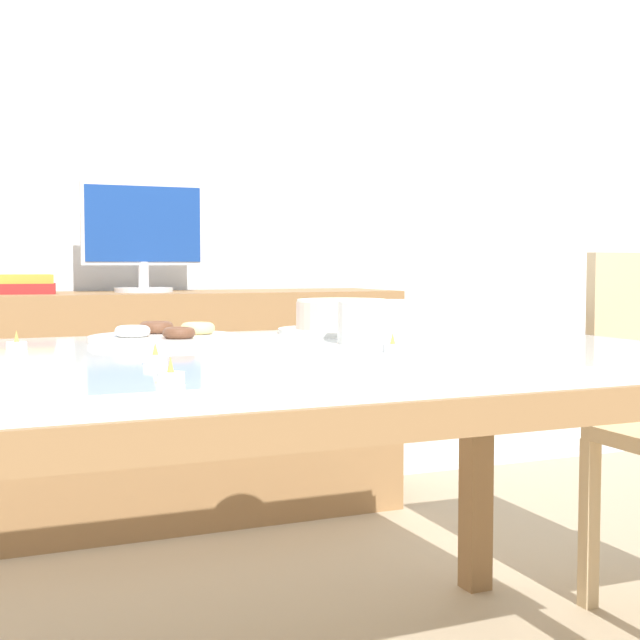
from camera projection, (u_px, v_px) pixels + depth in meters
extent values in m
cube|color=silver|center=(111.00, 159.00, 3.32)|extent=(8.00, 0.10, 2.60)
cube|color=silver|center=(279.00, 358.00, 1.76)|extent=(1.60, 0.96, 0.04)
cube|color=olive|center=(388.00, 419.00, 1.34)|extent=(1.64, 0.08, 0.06)
cube|color=olive|center=(212.00, 360.00, 2.18)|extent=(1.64, 0.08, 0.06)
cube|color=olive|center=(591.00, 365.00, 2.07)|extent=(0.08, 1.00, 0.06)
cube|color=olive|center=(476.00, 468.00, 2.48)|extent=(0.07, 0.07, 0.68)
cube|color=#D1B284|center=(589.00, 523.00, 2.35)|extent=(0.04, 0.04, 0.45)
cube|color=olive|center=(130.00, 409.00, 3.10)|extent=(1.93, 0.44, 0.81)
cylinder|color=silver|center=(144.00, 290.00, 3.09)|extent=(0.20, 0.20, 0.02)
cylinder|color=silver|center=(144.00, 275.00, 3.09)|extent=(0.04, 0.04, 0.09)
cube|color=silver|center=(143.00, 224.00, 3.08)|extent=(0.42, 0.02, 0.28)
cube|color=navy|center=(144.00, 224.00, 3.07)|extent=(0.40, 0.00, 0.26)
cube|color=maroon|center=(22.00, 289.00, 2.93)|extent=(0.23, 0.19, 0.03)
cube|color=#B29933|center=(22.00, 279.00, 2.93)|extent=(0.19, 0.14, 0.03)
cylinder|color=white|center=(342.00, 331.00, 2.17)|extent=(0.31, 0.31, 0.01)
cylinder|color=beige|center=(342.00, 315.00, 2.17)|extent=(0.22, 0.22, 0.06)
cylinder|color=white|center=(342.00, 300.00, 2.16)|extent=(0.22, 0.22, 0.01)
cylinder|color=white|center=(165.00, 339.00, 1.93)|extent=(0.32, 0.32, 0.01)
torus|color=#EAD184|center=(198.00, 328.00, 1.96)|extent=(0.08, 0.08, 0.03)
torus|color=brown|center=(156.00, 327.00, 1.99)|extent=(0.08, 0.08, 0.03)
torus|color=white|center=(133.00, 331.00, 1.89)|extent=(0.08, 0.08, 0.02)
torus|color=brown|center=(179.00, 333.00, 1.85)|extent=(0.07, 0.07, 0.02)
cylinder|color=white|center=(387.00, 341.00, 1.89)|extent=(0.21, 0.21, 0.01)
cylinder|color=white|center=(387.00, 336.00, 1.89)|extent=(0.21, 0.21, 0.01)
cylinder|color=white|center=(387.00, 331.00, 1.89)|extent=(0.21, 0.21, 0.01)
cylinder|color=white|center=(387.00, 327.00, 1.89)|extent=(0.21, 0.21, 0.01)
cylinder|color=white|center=(387.00, 322.00, 1.89)|extent=(0.21, 0.21, 0.01)
cylinder|color=white|center=(387.00, 317.00, 1.89)|extent=(0.21, 0.21, 0.01)
cylinder|color=white|center=(387.00, 313.00, 1.89)|extent=(0.21, 0.21, 0.01)
cylinder|color=white|center=(387.00, 308.00, 1.89)|extent=(0.21, 0.21, 0.01)
cylinder|color=white|center=(387.00, 303.00, 1.89)|extent=(0.21, 0.21, 0.01)
cylinder|color=silver|center=(155.00, 359.00, 1.49)|extent=(0.04, 0.04, 0.02)
cylinder|color=white|center=(155.00, 356.00, 1.49)|extent=(0.03, 0.03, 0.00)
cone|color=#F9B74C|center=(155.00, 348.00, 1.49)|extent=(0.01, 0.01, 0.02)
cylinder|color=silver|center=(17.00, 346.00, 1.75)|extent=(0.04, 0.04, 0.02)
cylinder|color=white|center=(17.00, 343.00, 1.74)|extent=(0.03, 0.03, 0.00)
cone|color=#F9B74C|center=(16.00, 336.00, 1.74)|extent=(0.01, 0.01, 0.02)
cylinder|color=silver|center=(393.00, 348.00, 1.70)|extent=(0.04, 0.04, 0.02)
cylinder|color=white|center=(393.00, 345.00, 1.70)|extent=(0.03, 0.03, 0.00)
cone|color=#F9B74C|center=(393.00, 338.00, 1.70)|extent=(0.01, 0.01, 0.02)
cylinder|color=silver|center=(171.00, 378.00, 1.25)|extent=(0.04, 0.04, 0.02)
cylinder|color=white|center=(171.00, 373.00, 1.25)|extent=(0.03, 0.03, 0.00)
cone|color=#F9B74C|center=(171.00, 364.00, 1.25)|extent=(0.01, 0.01, 0.02)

